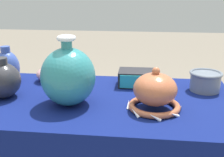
{
  "coord_description": "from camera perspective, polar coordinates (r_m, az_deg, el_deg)",
  "views": [
    {
      "loc": [
        0.18,
        -1.02,
        1.19
      ],
      "look_at": [
        0.07,
        -0.04,
        0.88
      ],
      "focal_mm": 45.0,
      "sensor_mm": 36.0,
      "label": 1
    }
  ],
  "objects": [
    {
      "name": "display_table",
      "position": [
        1.14,
        -3.62,
        -9.18
      ],
      "size": [
        1.1,
        0.58,
        0.78
      ],
      "color": "brown",
      "rests_on": "ground_plane"
    },
    {
      "name": "bowl_shallow_rose",
      "position": [
        1.33,
        -12.32,
        0.92
      ],
      "size": [
        0.13,
        0.13,
        0.07
      ],
      "primitive_type": "ellipsoid",
      "color": "#D19399",
      "rests_on": "display_table"
    },
    {
      "name": "vase_tall_bulbous",
      "position": [
        1.03,
        -8.9,
        0.48
      ],
      "size": [
        0.2,
        0.2,
        0.26
      ],
      "color": "teal",
      "rests_on": "display_table"
    },
    {
      "name": "mosaic_tile_box",
      "position": [
        1.24,
        4.94,
        0.1
      ],
      "size": [
        0.16,
        0.12,
        0.07
      ],
      "rotation": [
        0.0,
        0.0,
        0.01
      ],
      "color": "#232328",
      "rests_on": "display_table"
    },
    {
      "name": "cup_wide_slate",
      "position": [
        1.24,
        18.44,
        -0.4
      ],
      "size": [
        0.13,
        0.13,
        0.08
      ],
      "color": "slate",
      "rests_on": "display_table"
    },
    {
      "name": "jar_round_cobalt",
      "position": [
        1.34,
        -20.49,
        2.22
      ],
      "size": [
        0.11,
        0.11,
        0.17
      ],
      "color": "#3851A8",
      "rests_on": "display_table"
    },
    {
      "name": "jar_round_charcoal",
      "position": [
        1.17,
        -21.36,
        -0.28
      ],
      "size": [
        0.14,
        0.14,
        0.16
      ],
      "color": "#2D2D33",
      "rests_on": "display_table"
    },
    {
      "name": "vase_dome_bell",
      "position": [
        1.0,
        8.71,
        -2.91
      ],
      "size": [
        0.2,
        0.2,
        0.16
      ],
      "color": "#BC6642",
      "rests_on": "display_table"
    }
  ]
}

